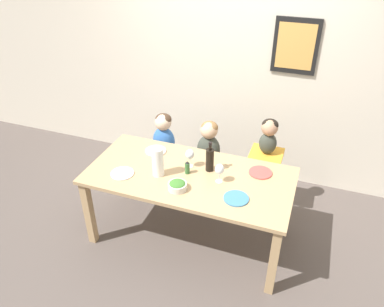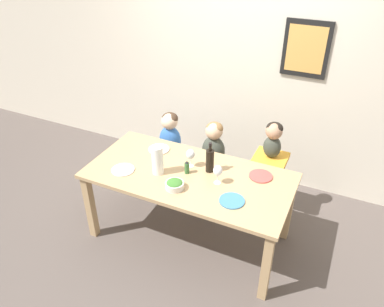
# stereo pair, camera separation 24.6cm
# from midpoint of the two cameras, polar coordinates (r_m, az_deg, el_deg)

# --- Properties ---
(ground_plane) EXTENTS (14.00, 14.00, 0.00)m
(ground_plane) POSITION_cam_midpoint_polar(r_m,az_deg,el_deg) (3.80, 1.46, -12.33)
(ground_plane) COLOR #564C47
(wall_back) EXTENTS (10.00, 0.09, 2.70)m
(wall_back) POSITION_cam_midpoint_polar(r_m,az_deg,el_deg) (4.17, 9.36, 13.45)
(wall_back) COLOR beige
(wall_back) RESTS_ON ground_plane
(dining_table) EXTENTS (1.83, 0.89, 0.74)m
(dining_table) POSITION_cam_midpoint_polar(r_m,az_deg,el_deg) (3.38, 1.61, -4.47)
(dining_table) COLOR tan
(dining_table) RESTS_ON ground_plane
(chair_far_left) EXTENTS (0.38, 0.38, 0.45)m
(chair_far_left) POSITION_cam_midpoint_polar(r_m,az_deg,el_deg) (4.22, -1.58, -0.72)
(chair_far_left) COLOR silver
(chair_far_left) RESTS_ON ground_plane
(chair_far_center) EXTENTS (0.38, 0.38, 0.45)m
(chair_far_center) POSITION_cam_midpoint_polar(r_m,az_deg,el_deg) (4.05, 4.92, -2.39)
(chair_far_center) COLOR silver
(chair_far_center) RESTS_ON ground_plane
(chair_right_highchair) EXTENTS (0.32, 0.32, 0.69)m
(chair_right_highchair) POSITION_cam_midpoint_polar(r_m,az_deg,el_deg) (3.84, 13.44, -2.56)
(chair_right_highchair) COLOR silver
(chair_right_highchair) RESTS_ON ground_plane
(person_child_left) EXTENTS (0.25, 0.19, 0.48)m
(person_child_left) POSITION_cam_midpoint_polar(r_m,az_deg,el_deg) (4.05, -1.64, 3.20)
(person_child_left) COLOR #3366B2
(person_child_left) RESTS_ON chair_far_left
(person_child_center) EXTENTS (0.25, 0.19, 0.48)m
(person_child_center) POSITION_cam_midpoint_polar(r_m,az_deg,el_deg) (3.88, 5.15, 1.62)
(person_child_center) COLOR #3D4238
(person_child_center) RESTS_ON chair_far_center
(person_baby_right) EXTENTS (0.17, 0.17, 0.37)m
(person_baby_right) POSITION_cam_midpoint_polar(r_m,az_deg,el_deg) (3.65, 14.19, 2.36)
(person_baby_right) COLOR #3D4238
(person_baby_right) RESTS_ON chair_right_highchair
(wine_bottle) EXTENTS (0.07, 0.07, 0.29)m
(wine_bottle) POSITION_cam_midpoint_polar(r_m,az_deg,el_deg) (3.31, 4.87, -1.05)
(wine_bottle) COLOR black
(wine_bottle) RESTS_ON dining_table
(paper_towel_roll) EXTENTS (0.10, 0.10, 0.27)m
(paper_towel_roll) POSITION_cam_midpoint_polar(r_m,az_deg,el_deg) (3.27, -3.12, -1.08)
(paper_towel_roll) COLOR white
(paper_towel_roll) RESTS_ON dining_table
(wine_glass_near) EXTENTS (0.08, 0.08, 0.18)m
(wine_glass_near) POSITION_cam_midpoint_polar(r_m,az_deg,el_deg) (3.16, 6.18, -2.71)
(wine_glass_near) COLOR white
(wine_glass_near) RESTS_ON dining_table
(wine_glass_far) EXTENTS (0.08, 0.08, 0.18)m
(wine_glass_far) POSITION_cam_midpoint_polar(r_m,az_deg,el_deg) (3.36, 1.88, -0.22)
(wine_glass_far) COLOR white
(wine_glass_far) RESTS_ON dining_table
(salad_bowl_large) EXTENTS (0.16, 0.16, 0.08)m
(salad_bowl_large) POSITION_cam_midpoint_polar(r_m,az_deg,el_deg) (3.14, -0.43, -4.81)
(salad_bowl_large) COLOR silver
(salad_bowl_large) RESTS_ON dining_table
(dinner_plate_front_left) EXTENTS (0.21, 0.21, 0.01)m
(dinner_plate_front_left) POSITION_cam_midpoint_polar(r_m,az_deg,el_deg) (3.41, -8.45, -2.53)
(dinner_plate_front_left) COLOR silver
(dinner_plate_front_left) RESTS_ON dining_table
(dinner_plate_back_left) EXTENTS (0.21, 0.21, 0.01)m
(dinner_plate_back_left) POSITION_cam_midpoint_polar(r_m,az_deg,el_deg) (3.67, -3.15, 0.62)
(dinner_plate_back_left) COLOR silver
(dinner_plate_back_left) RESTS_ON dining_table
(dinner_plate_back_right) EXTENTS (0.21, 0.21, 0.01)m
(dinner_plate_back_right) POSITION_cam_midpoint_polar(r_m,az_deg,el_deg) (3.37, 12.50, -3.43)
(dinner_plate_back_right) COLOR #D14C47
(dinner_plate_back_right) RESTS_ON dining_table
(dinner_plate_front_right) EXTENTS (0.21, 0.21, 0.01)m
(dinner_plate_front_right) POSITION_cam_midpoint_polar(r_m,az_deg,el_deg) (3.06, 8.42, -7.20)
(dinner_plate_front_right) COLOR teal
(dinner_plate_front_right) RESTS_ON dining_table
(condiment_bottle_hot_sauce) EXTENTS (0.04, 0.04, 0.13)m
(condiment_bottle_hot_sauce) POSITION_cam_midpoint_polar(r_m,az_deg,el_deg) (3.31, 1.35, -2.16)
(condiment_bottle_hot_sauce) COLOR #336633
(condiment_bottle_hot_sauce) RESTS_ON dining_table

